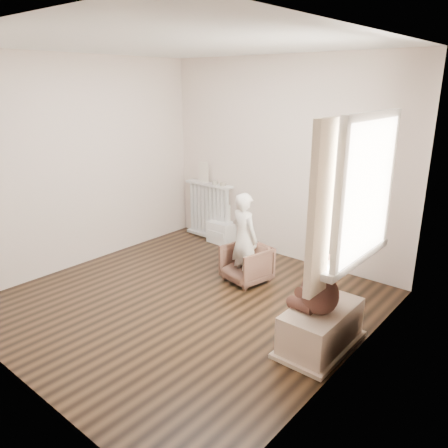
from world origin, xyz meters
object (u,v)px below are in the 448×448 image
Objects in this scene: armchair at (246,264)px; toy_bench at (321,327)px; toy_vanity at (221,224)px; teddy_bear at (320,282)px; plush_cat at (362,234)px; child at (244,238)px; radiator at (209,213)px.

toy_bench is (1.33, -0.66, -0.02)m from armchair.
toy_bench is at bearing -14.36° from armchair.
teddy_bear is (2.43, -1.58, 0.40)m from toy_vanity.
toy_vanity is at bearing 149.43° from teddy_bear.
teddy_bear is at bearing -87.81° from toy_bench.
armchair is 1.68m from plush_cat.
teddy_bear is at bearing 164.51° from child.
toy_bench is at bearing 94.64° from teddy_bear.
toy_vanity reaches higher than armchair.
child reaches higher than armchair.
radiator is 1.04× the size of toy_bench.
plush_cat is at bearing 75.64° from teddy_bear.
radiator is at bearing 151.65° from teddy_bear.
radiator is 1.73× the size of armchair.
teddy_bear is at bearing -97.84° from plush_cat.
plush_cat is (1.47, -0.29, 0.78)m from armchair.
toy_vanity is at bearing -27.07° from child.
armchair is 1.71× the size of plush_cat.
plush_cat reaches higher than radiator.
armchair is at bearing -32.42° from radiator.
plush_cat is (2.83, -1.16, 0.61)m from radiator.
plush_cat reaches higher than teddy_bear.
child is at bearing 155.48° from toy_bench.
toy_vanity is at bearing -6.35° from radiator.
toy_bench is at bearing -101.84° from plush_cat.
radiator reaches higher than toy_bench.
armchair is at bearing 153.38° from teddy_bear.
teddy_bear is (1.33, -0.74, 0.45)m from armchair.
toy_bench is at bearing 167.40° from child.
radiator is 0.79× the size of child.
radiator reaches higher than armchair.
child is 3.75× the size of plush_cat.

